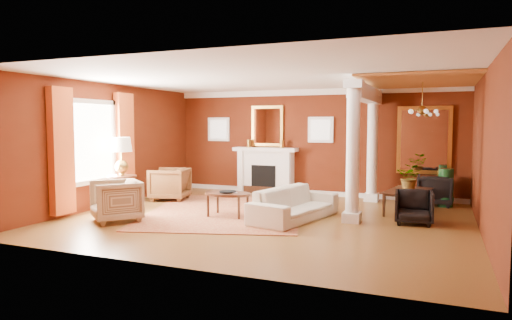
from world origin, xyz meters
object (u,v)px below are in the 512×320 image
at_px(armchair_leopard, 170,182).
at_px(coffee_table, 228,195).
at_px(sofa, 295,199).
at_px(side_table, 122,160).
at_px(armchair_stripe, 116,199).
at_px(dining_table, 409,195).

relative_size(armchair_leopard, coffee_table, 0.91).
distance_m(armchair_leopard, coffee_table, 2.68).
relative_size(sofa, side_table, 1.36).
bearing_deg(side_table, armchair_stripe, -56.06).
distance_m(coffee_table, dining_table, 3.95).
bearing_deg(sofa, armchair_leopard, 86.30).
xyz_separation_m(sofa, armchair_leopard, (-3.72, 1.15, 0.02)).
bearing_deg(armchair_leopard, armchair_stripe, -4.03).
height_order(sofa, side_table, side_table).
bearing_deg(coffee_table, armchair_leopard, 149.61).
bearing_deg(sofa, coffee_table, 111.82).
distance_m(armchair_stripe, dining_table, 6.20).
xyz_separation_m(armchair_leopard, armchair_stripe, (0.45, -2.63, -0.00)).
bearing_deg(armchair_stripe, armchair_leopard, 139.07).
bearing_deg(armchair_leopard, dining_table, 80.75).
height_order(armchair_leopard, armchair_stripe, armchair_leopard).
distance_m(armchair_stripe, coffee_table, 2.26).
bearing_deg(coffee_table, sofa, 8.31).
bearing_deg(armchair_leopard, sofa, 59.07).
distance_m(sofa, armchair_stripe, 3.59).
height_order(side_table, dining_table, side_table).
height_order(armchair_stripe, side_table, side_table).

